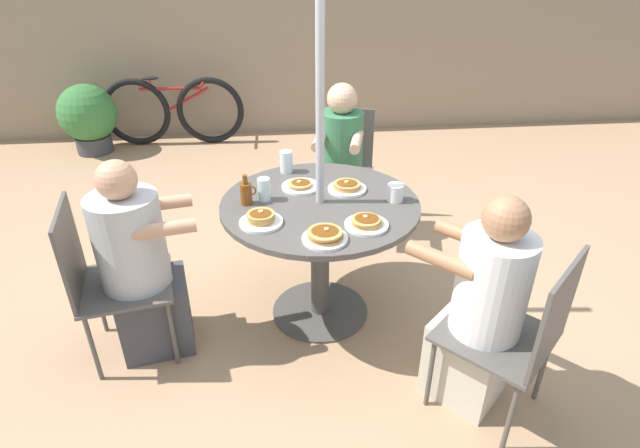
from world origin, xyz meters
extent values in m
plane|color=tan|center=(0.00, 0.00, 0.00)|extent=(12.00, 12.00, 0.00)
cube|color=gray|center=(0.00, 3.44, 0.92)|extent=(10.00, 0.06, 1.83)
cylinder|color=#4C4742|center=(0.00, 0.00, 0.01)|extent=(0.59, 0.59, 0.01)
cylinder|color=#4C4742|center=(0.00, 0.00, 0.37)|extent=(0.11, 0.11, 0.74)
cylinder|color=#4C4742|center=(0.00, 0.00, 0.75)|extent=(1.10, 1.10, 0.03)
cylinder|color=#ADADB2|center=(0.00, 0.00, 1.10)|extent=(0.04, 0.04, 2.19)
cylinder|color=#514C47|center=(-0.89, 0.03, 0.21)|extent=(0.02, 0.02, 0.43)
cylinder|color=#514C47|center=(-0.82, -0.36, 0.21)|extent=(0.02, 0.02, 0.43)
cylinder|color=#514C47|center=(-1.28, -0.05, 0.21)|extent=(0.02, 0.02, 0.43)
cylinder|color=#514C47|center=(-1.20, -0.43, 0.21)|extent=(0.02, 0.02, 0.43)
cube|color=#514C47|center=(-1.05, -0.20, 0.44)|extent=(0.54, 0.54, 0.02)
cube|color=#514C47|center=(-1.26, -0.24, 0.68)|extent=(0.10, 0.43, 0.47)
cube|color=#3D3D42|center=(-0.94, -0.18, 0.21)|extent=(0.42, 0.40, 0.43)
cylinder|color=#B2B2B2|center=(-0.99, -0.19, 0.68)|extent=(0.35, 0.35, 0.52)
sphere|color=tan|center=(-0.99, -0.19, 1.03)|extent=(0.20, 0.20, 0.20)
cylinder|color=tan|center=(-0.83, -0.02, 0.81)|extent=(0.31, 0.13, 0.07)
cylinder|color=tan|center=(-0.78, -0.29, 0.81)|extent=(0.31, 0.13, 0.07)
cylinder|color=#514C47|center=(0.45, -0.77, 0.21)|extent=(0.02, 0.02, 0.43)
cylinder|color=#514C47|center=(0.74, -0.50, 0.21)|extent=(0.02, 0.02, 0.43)
cylinder|color=#514C47|center=(0.72, -1.05, 0.21)|extent=(0.02, 0.02, 0.43)
cylinder|color=#514C47|center=(1.01, -0.79, 0.21)|extent=(0.02, 0.02, 0.43)
cube|color=#514C47|center=(0.73, -0.78, 0.44)|extent=(0.65, 0.65, 0.02)
cube|color=#514C47|center=(0.88, -0.94, 0.68)|extent=(0.33, 0.31, 0.47)
cube|color=beige|center=(0.66, -0.70, 0.21)|extent=(0.45, 0.46, 0.43)
cylinder|color=white|center=(0.69, -0.73, 0.68)|extent=(0.32, 0.32, 0.51)
sphere|color=#A3704C|center=(0.69, -0.73, 1.02)|extent=(0.20, 0.20, 0.20)
cylinder|color=#A3704C|center=(0.46, -0.68, 0.80)|extent=(0.27, 0.29, 0.07)
cylinder|color=#A3704C|center=(0.65, -0.50, 0.80)|extent=(0.27, 0.29, 0.07)
cylinder|color=#514C47|center=(0.41, 0.79, 0.21)|extent=(0.02, 0.02, 0.43)
cylinder|color=#514C47|center=(0.03, 0.89, 0.21)|extent=(0.02, 0.02, 0.43)
cylinder|color=#514C47|center=(0.51, 1.17, 0.21)|extent=(0.02, 0.02, 0.43)
cylinder|color=#514C47|center=(0.13, 1.27, 0.21)|extent=(0.02, 0.02, 0.43)
cube|color=#514C47|center=(0.27, 1.03, 0.44)|extent=(0.56, 0.56, 0.02)
cube|color=#514C47|center=(0.33, 1.25, 0.68)|extent=(0.43, 0.13, 0.47)
cube|color=slate|center=(0.24, 0.93, 0.21)|extent=(0.37, 0.39, 0.43)
cylinder|color=#38754C|center=(0.25, 0.97, 0.70)|extent=(0.31, 0.31, 0.54)
sphere|color=#DBA884|center=(0.25, 0.97, 1.06)|extent=(0.21, 0.21, 0.21)
cylinder|color=#DBA884|center=(0.33, 0.75, 0.83)|extent=(0.15, 0.33, 0.07)
cylinder|color=#DBA884|center=(0.08, 0.82, 0.83)|extent=(0.15, 0.33, 0.07)
cylinder|color=white|center=(-0.09, 0.19, 0.77)|extent=(0.22, 0.22, 0.02)
cylinder|color=#BC8947|center=(-0.09, 0.18, 0.79)|extent=(0.13, 0.13, 0.01)
cylinder|color=#BC8947|center=(-0.10, 0.18, 0.80)|extent=(0.14, 0.14, 0.01)
ellipsoid|color=brown|center=(-0.09, 0.19, 0.80)|extent=(0.11, 0.10, 0.00)
cube|color=#F4E084|center=(-0.10, 0.18, 0.81)|extent=(0.03, 0.03, 0.01)
cylinder|color=white|center=(-0.02, -0.40, 0.77)|extent=(0.22, 0.22, 0.02)
cylinder|color=#BC8947|center=(-0.01, -0.40, 0.79)|extent=(0.17, 0.17, 0.01)
cylinder|color=#BC8947|center=(-0.02, -0.40, 0.80)|extent=(0.16, 0.16, 0.01)
cylinder|color=#BC8947|center=(-0.02, -0.41, 0.81)|extent=(0.17, 0.17, 0.01)
ellipsoid|color=brown|center=(-0.02, -0.40, 0.82)|extent=(0.13, 0.12, 0.00)
cube|color=#F4E084|center=(-0.01, -0.40, 0.83)|extent=(0.02, 0.02, 0.01)
cylinder|color=white|center=(0.20, -0.30, 0.77)|extent=(0.22, 0.22, 0.02)
cylinder|color=#BC8947|center=(0.20, -0.30, 0.79)|extent=(0.14, 0.14, 0.01)
cylinder|color=#BC8947|center=(0.21, -0.29, 0.80)|extent=(0.15, 0.15, 0.01)
cylinder|color=#BC8947|center=(0.20, -0.30, 0.81)|extent=(0.15, 0.15, 0.01)
ellipsoid|color=brown|center=(0.20, -0.30, 0.81)|extent=(0.12, 0.11, 0.00)
cube|color=#F4E084|center=(0.20, -0.29, 0.82)|extent=(0.02, 0.02, 0.01)
cylinder|color=white|center=(-0.32, -0.21, 0.77)|extent=(0.22, 0.22, 0.02)
cylinder|color=#BC8947|center=(-0.32, -0.21, 0.79)|extent=(0.13, 0.13, 0.01)
cylinder|color=#BC8947|center=(-0.32, -0.21, 0.80)|extent=(0.13, 0.13, 0.01)
cylinder|color=#BC8947|center=(-0.32, -0.21, 0.81)|extent=(0.13, 0.13, 0.01)
cylinder|color=#BC8947|center=(-0.32, -0.21, 0.82)|extent=(0.14, 0.14, 0.01)
ellipsoid|color=brown|center=(-0.32, -0.21, 0.83)|extent=(0.11, 0.10, 0.00)
cube|color=#F4E084|center=(-0.32, -0.20, 0.83)|extent=(0.03, 0.03, 0.01)
cylinder|color=white|center=(0.17, 0.13, 0.77)|extent=(0.22, 0.22, 0.02)
cylinder|color=#BC8947|center=(0.17, 0.13, 0.79)|extent=(0.16, 0.16, 0.01)
cylinder|color=#BC8947|center=(0.17, 0.13, 0.80)|extent=(0.15, 0.15, 0.01)
cylinder|color=#BC8947|center=(0.17, 0.13, 0.81)|extent=(0.16, 0.16, 0.01)
ellipsoid|color=brown|center=(0.17, 0.13, 0.81)|extent=(0.12, 0.11, 0.00)
cube|color=#F4E084|center=(0.16, 0.13, 0.82)|extent=(0.03, 0.03, 0.01)
cylinder|color=brown|center=(-0.40, 0.02, 0.83)|extent=(0.06, 0.06, 0.12)
cylinder|color=brown|center=(-0.40, 0.02, 0.91)|extent=(0.03, 0.03, 0.05)
torus|color=brown|center=(-0.37, 0.02, 0.84)|extent=(0.05, 0.01, 0.05)
cylinder|color=white|center=(0.41, -0.03, 0.81)|extent=(0.09, 0.09, 0.09)
cylinder|color=white|center=(0.41, -0.03, 0.86)|extent=(0.09, 0.09, 0.01)
cylinder|color=silver|center=(-0.16, 0.43, 0.83)|extent=(0.08, 0.08, 0.13)
cylinder|color=silver|center=(-0.30, 0.05, 0.83)|extent=(0.07, 0.07, 0.13)
torus|color=black|center=(-1.71, 3.13, 0.37)|extent=(0.74, 0.09, 0.74)
torus|color=black|center=(-0.91, 3.11, 0.37)|extent=(0.74, 0.09, 0.74)
cylinder|color=maroon|center=(-1.31, 3.12, 0.62)|extent=(0.66, 0.05, 0.03)
cylinder|color=maroon|center=(-1.15, 3.12, 0.50)|extent=(0.50, 0.05, 0.28)
cylinder|color=maroon|center=(-1.51, 3.13, 0.67)|extent=(0.03, 0.03, 0.10)
ellipsoid|color=black|center=(-1.51, 3.13, 0.74)|extent=(0.20, 0.08, 0.04)
cylinder|color=maroon|center=(-0.95, 3.11, 0.69)|extent=(0.04, 0.44, 0.03)
cylinder|color=#3D3D3F|center=(-2.16, 2.95, 0.09)|extent=(0.37, 0.37, 0.18)
sphere|color=#387538|center=(-2.16, 2.95, 0.43)|extent=(0.60, 0.60, 0.60)
camera|label=1|loc=(-0.25, -2.42, 2.01)|focal=28.00mm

